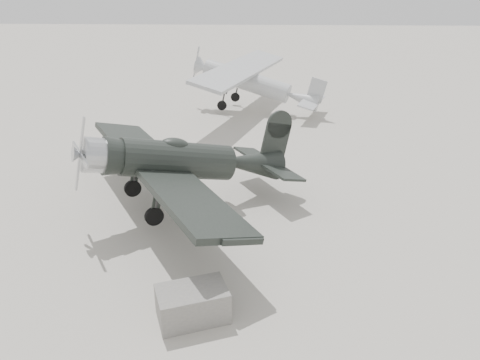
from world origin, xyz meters
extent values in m
plane|color=gray|center=(0.00, 0.00, 0.00)|extent=(160.00, 160.00, 0.00)
cylinder|color=black|center=(-0.43, 4.05, 2.06)|extent=(4.33, 3.31, 1.35)
cone|color=black|center=(2.30, 5.66, 2.11)|extent=(2.79, 2.35, 1.25)
cylinder|color=#B6B9BB|center=(-2.97, 2.56, 2.06)|extent=(1.35, 1.47, 1.19)
cone|color=#B6B9BB|center=(-3.46, 2.27, 2.06)|extent=(0.56, 0.64, 0.54)
cube|color=#B6B9BB|center=(-3.41, 2.30, 2.06)|extent=(0.14, 0.18, 2.50)
ellipsoid|color=black|center=(-0.60, 3.95, 2.66)|extent=(1.24, 1.10, 0.44)
cube|color=black|center=(-1.02, 3.71, 1.72)|extent=(7.60, 10.98, 0.21)
cube|color=black|center=(2.97, 6.05, 2.16)|extent=(2.96, 4.02, 0.10)
cube|color=black|center=(3.09, 6.12, 2.98)|extent=(1.04, 0.67, 1.73)
cylinder|color=black|center=(-0.69, 2.39, 0.41)|extent=(0.64, 0.46, 0.65)
cylinder|color=black|center=(-2.01, 4.63, 0.41)|extent=(0.64, 0.46, 0.65)
cylinder|color=#333333|center=(-0.69, 2.39, 1.05)|extent=(0.14, 0.14, 1.35)
cylinder|color=#333333|center=(-2.01, 4.63, 1.05)|extent=(0.14, 0.14, 1.35)
cylinder|color=black|center=(3.18, 6.17, 1.70)|extent=(0.22, 0.17, 0.21)
cylinder|color=#A2A4A7|center=(1.65, 18.77, 2.01)|extent=(5.92, 2.94, 1.23)
cone|color=#A2A4A7|center=(5.39, 17.58, 2.01)|extent=(2.26, 1.68, 1.12)
cone|color=#A2A4A7|center=(-1.44, 19.76, 2.01)|extent=(0.99, 1.31, 1.16)
cube|color=#A2A4A7|center=(-1.87, 19.90, 2.01)|extent=(0.10, 0.17, 2.46)
cube|color=#A2A4A7|center=(1.23, 18.91, 2.71)|extent=(5.77, 12.38, 0.20)
cube|color=#A2A4A7|center=(5.92, 17.41, 2.07)|extent=(2.12, 3.93, 0.09)
cube|color=#A2A4A7|center=(6.03, 17.38, 2.80)|extent=(0.99, 0.39, 1.46)
cylinder|color=black|center=(0.43, 17.87, 0.31)|extent=(0.65, 0.34, 0.63)
cylinder|color=black|center=(1.17, 20.22, 0.31)|extent=(0.65, 0.34, 0.63)
cylinder|color=#333333|center=(0.43, 17.87, 0.95)|extent=(0.13, 0.13, 1.34)
cylinder|color=#333333|center=(1.17, 20.22, 0.95)|extent=(0.13, 0.13, 1.34)
cylinder|color=black|center=(6.13, 17.34, 1.68)|extent=(0.22, 0.14, 0.20)
cube|color=slate|center=(0.89, -2.00, 0.45)|extent=(2.08, 1.68, 0.90)
camera|label=1|loc=(2.55, -11.79, 8.26)|focal=35.00mm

